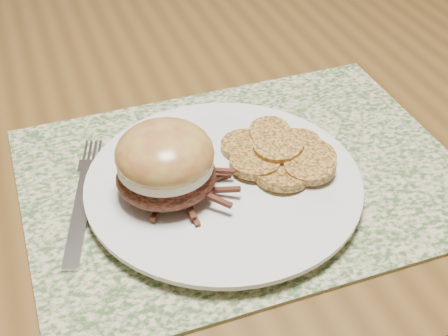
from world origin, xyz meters
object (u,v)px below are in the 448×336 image
Objects in this scene: dining_table at (212,123)px; dinner_plate at (223,185)px; fork at (84,197)px; pork_sandwich at (165,163)px.

dinner_plate is (-0.07, -0.23, 0.09)m from dining_table.
pork_sandwich is at bearing -7.64° from fork.
dining_table is 5.77× the size of dinner_plate.
pork_sandwich is (-0.12, -0.23, 0.13)m from dining_table.
dinner_plate is at bearing 2.38° from pork_sandwich.
pork_sandwich is at bearing 178.82° from dinner_plate.
dinner_plate is at bearing -106.26° from dining_table.
pork_sandwich is 0.10m from fork.
pork_sandwich is 0.55× the size of fork.
dining_table is 0.29m from fork.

